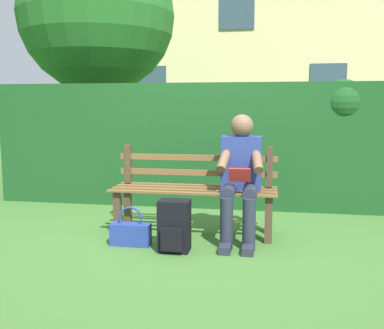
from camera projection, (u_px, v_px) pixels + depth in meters
ground at (194, 234)px, 4.49m from camera, size 60.00×60.00×0.00m
park_bench at (195, 191)px, 4.49m from camera, size 1.63×0.49×0.88m
person_seated at (241, 174)px, 4.23m from camera, size 0.44×0.73×1.20m
hedge_backdrop at (209, 143)px, 5.77m from camera, size 5.47×0.66×1.59m
tree at (92, 20)px, 7.83m from camera, size 2.81×2.68×4.16m
building_facade at (241, 43)px, 13.11m from camera, size 9.29×3.21×6.16m
backpack at (174, 226)px, 3.94m from camera, size 0.27×0.27×0.46m
handbag at (131, 233)px, 4.12m from camera, size 0.37×0.13×0.37m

